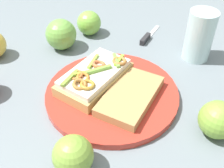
{
  "coord_description": "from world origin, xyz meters",
  "views": [
    {
      "loc": [
        -0.43,
        0.13,
        0.42
      ],
      "look_at": [
        0.0,
        0.0,
        0.04
      ],
      "focal_mm": 44.18,
      "sensor_mm": 36.0,
      "label": 1
    }
  ],
  "objects_px": {
    "apple_1": "(61,34)",
    "knife": "(147,37)",
    "bread_slice_side": "(130,96)",
    "drinking_glass": "(199,36)",
    "apple_0": "(89,23)",
    "apple_5": "(218,120)",
    "plate": "(112,94)",
    "apple_2": "(73,155)",
    "sandwich": "(95,77)"
  },
  "relations": [
    {
      "from": "apple_0",
      "to": "apple_5",
      "type": "xyz_separation_m",
      "value": [
        -0.43,
        -0.14,
        0.0
      ]
    },
    {
      "from": "apple_0",
      "to": "apple_2",
      "type": "distance_m",
      "value": 0.45
    },
    {
      "from": "plate",
      "to": "apple_0",
      "type": "relative_size",
      "value": 4.16
    },
    {
      "from": "apple_2",
      "to": "knife",
      "type": "relative_size",
      "value": 0.71
    },
    {
      "from": "apple_1",
      "to": "drinking_glass",
      "type": "height_order",
      "value": "drinking_glass"
    },
    {
      "from": "apple_2",
      "to": "plate",
      "type": "bearing_deg",
      "value": -36.38
    },
    {
      "from": "knife",
      "to": "drinking_glass",
      "type": "bearing_deg",
      "value": -99.65
    },
    {
      "from": "plate",
      "to": "knife",
      "type": "bearing_deg",
      "value": -39.42
    },
    {
      "from": "apple_0",
      "to": "knife",
      "type": "distance_m",
      "value": 0.17
    },
    {
      "from": "apple_1",
      "to": "apple_5",
      "type": "bearing_deg",
      "value": -148.76
    },
    {
      "from": "apple_1",
      "to": "knife",
      "type": "xyz_separation_m",
      "value": [
        -0.02,
        -0.24,
        -0.03
      ]
    },
    {
      "from": "apple_1",
      "to": "apple_0",
      "type": "bearing_deg",
      "value": -59.35
    },
    {
      "from": "apple_5",
      "to": "drinking_glass",
      "type": "relative_size",
      "value": 0.57
    },
    {
      "from": "apple_1",
      "to": "drinking_glass",
      "type": "xyz_separation_m",
      "value": [
        -0.14,
        -0.33,
        0.02
      ]
    },
    {
      "from": "apple_0",
      "to": "apple_5",
      "type": "relative_size",
      "value": 0.96
    },
    {
      "from": "sandwich",
      "to": "bread_slice_side",
      "type": "bearing_deg",
      "value": -89.52
    },
    {
      "from": "bread_slice_side",
      "to": "apple_2",
      "type": "xyz_separation_m",
      "value": [
        -0.12,
        0.14,
        0.01
      ]
    },
    {
      "from": "apple_1",
      "to": "apple_2",
      "type": "relative_size",
      "value": 1.18
    },
    {
      "from": "plate",
      "to": "apple_5",
      "type": "xyz_separation_m",
      "value": [
        -0.15,
        -0.16,
        0.03
      ]
    },
    {
      "from": "drinking_glass",
      "to": "plate",
      "type": "bearing_deg",
      "value": 108.26
    },
    {
      "from": "apple_5",
      "to": "apple_2",
      "type": "bearing_deg",
      "value": 89.78
    },
    {
      "from": "apple_5",
      "to": "drinking_glass",
      "type": "xyz_separation_m",
      "value": [
        0.24,
        -0.09,
        0.03
      ]
    },
    {
      "from": "apple_1",
      "to": "apple_5",
      "type": "distance_m",
      "value": 0.45
    },
    {
      "from": "apple_1",
      "to": "knife",
      "type": "relative_size",
      "value": 0.84
    },
    {
      "from": "apple_5",
      "to": "knife",
      "type": "xyz_separation_m",
      "value": [
        0.36,
        -0.01,
        -0.03
      ]
    },
    {
      "from": "knife",
      "to": "apple_2",
      "type": "bearing_deg",
      "value": -173.11
    },
    {
      "from": "sandwich",
      "to": "knife",
      "type": "bearing_deg",
      "value": 1.87
    },
    {
      "from": "sandwich",
      "to": "apple_1",
      "type": "height_order",
      "value": "apple_1"
    },
    {
      "from": "bread_slice_side",
      "to": "apple_5",
      "type": "bearing_deg",
      "value": -87.61
    },
    {
      "from": "apple_0",
      "to": "apple_5",
      "type": "distance_m",
      "value": 0.46
    },
    {
      "from": "plate",
      "to": "apple_0",
      "type": "distance_m",
      "value": 0.28
    },
    {
      "from": "bread_slice_side",
      "to": "apple_5",
      "type": "xyz_separation_m",
      "value": [
        -0.12,
        -0.13,
        0.01
      ]
    },
    {
      "from": "knife",
      "to": "apple_1",
      "type": "bearing_deg",
      "value": 129.14
    },
    {
      "from": "plate",
      "to": "sandwich",
      "type": "distance_m",
      "value": 0.05
    },
    {
      "from": "bread_slice_side",
      "to": "apple_5",
      "type": "relative_size",
      "value": 2.21
    },
    {
      "from": "sandwich",
      "to": "drinking_glass",
      "type": "distance_m",
      "value": 0.29
    },
    {
      "from": "plate",
      "to": "apple_1",
      "type": "relative_size",
      "value": 3.53
    },
    {
      "from": "bread_slice_side",
      "to": "drinking_glass",
      "type": "bearing_deg",
      "value": -17.15
    },
    {
      "from": "plate",
      "to": "drinking_glass",
      "type": "bearing_deg",
      "value": -71.74
    },
    {
      "from": "plate",
      "to": "drinking_glass",
      "type": "xyz_separation_m",
      "value": [
        0.08,
        -0.25,
        0.06
      ]
    },
    {
      "from": "apple_2",
      "to": "knife",
      "type": "distance_m",
      "value": 0.45
    },
    {
      "from": "plate",
      "to": "apple_1",
      "type": "bearing_deg",
      "value": 17.84
    },
    {
      "from": "apple_0",
      "to": "apple_1",
      "type": "relative_size",
      "value": 0.85
    },
    {
      "from": "drinking_glass",
      "to": "apple_1",
      "type": "bearing_deg",
      "value": 66.0
    },
    {
      "from": "apple_0",
      "to": "apple_5",
      "type": "bearing_deg",
      "value": -161.71
    },
    {
      "from": "sandwich",
      "to": "apple_0",
      "type": "xyz_separation_m",
      "value": [
        0.24,
        -0.04,
        -0.0
      ]
    },
    {
      "from": "apple_1",
      "to": "apple_2",
      "type": "xyz_separation_m",
      "value": [
        -0.38,
        0.04,
        -0.01
      ]
    },
    {
      "from": "apple_2",
      "to": "drinking_glass",
      "type": "xyz_separation_m",
      "value": [
        0.24,
        -0.36,
        0.03
      ]
    },
    {
      "from": "plate",
      "to": "bread_slice_side",
      "type": "height_order",
      "value": "bread_slice_side"
    },
    {
      "from": "sandwich",
      "to": "knife",
      "type": "relative_size",
      "value": 1.99
    }
  ]
}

